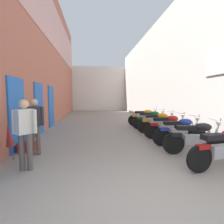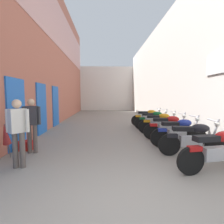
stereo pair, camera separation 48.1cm
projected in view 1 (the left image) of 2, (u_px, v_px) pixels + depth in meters
ground_plane at (107, 127)px, 9.42m from camera, size 34.33×34.33×0.00m
building_left at (51, 55)px, 10.63m from camera, size 0.45×18.33×8.23m
building_right at (154, 75)px, 11.49m from camera, size 0.45×18.33×6.09m
building_far_end at (99, 89)px, 21.23m from camera, size 9.12×2.00×5.10m
motorcycle_nearest at (223, 148)px, 3.88m from camera, size 1.84×0.58×1.04m
motorcycle_second at (196, 137)px, 4.89m from camera, size 1.84×0.58×1.04m
motorcycle_third at (180, 131)px, 5.80m from camera, size 1.85×0.58×1.04m
motorcycle_fourth at (168, 126)px, 6.76m from camera, size 1.85×0.58×1.04m
motorcycle_fifth at (158, 122)px, 7.73m from camera, size 1.84×0.58×1.04m
motorcycle_sixth at (151, 119)px, 8.70m from camera, size 1.85×0.58×1.04m
motorcycle_seventh at (145, 117)px, 9.72m from camera, size 1.84×0.58×1.04m
pedestrian_by_doorway at (25, 129)px, 3.80m from camera, size 0.52×0.39×1.57m
pedestrian_mid_alley at (35, 122)px, 4.84m from camera, size 0.52×0.24×1.57m
plastic_crate at (27, 147)px, 5.16m from camera, size 0.44×0.32×0.28m
umbrella_leaning at (9, 136)px, 4.26m from camera, size 0.20×0.35×0.97m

